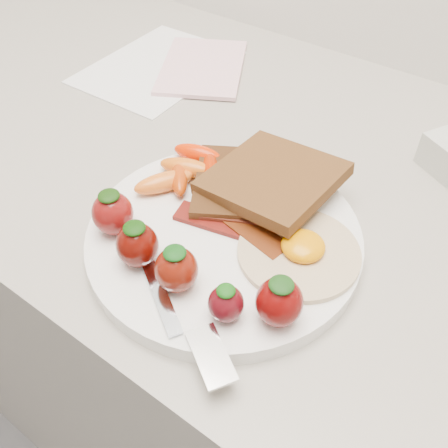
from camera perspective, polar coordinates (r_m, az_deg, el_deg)
The scene contains 11 objects.
counter at distance 0.94m, azimuth 4.73°, elevation -15.61°, with size 2.00×0.60×0.90m, color gray.
plate at distance 0.49m, azimuth -0.00°, elevation -1.55°, with size 0.27×0.27×0.02m, color white.
toast_lower at distance 0.53m, azimuth 2.77°, elevation 4.56°, with size 0.11×0.11×0.01m, color black.
toast_upper at distance 0.52m, azimuth 5.58°, elevation 5.22°, with size 0.12×0.12×0.01m, color #452F11.
fried_egg at distance 0.47m, azimuth 8.67°, elevation -3.02°, with size 0.12×0.12×0.02m.
bacon_strips at distance 0.49m, azimuth 1.50°, elevation 0.34°, with size 0.12×0.08×0.01m.
baby_carrots at distance 0.54m, azimuth -4.40°, elevation 6.13°, with size 0.08×0.11×0.02m.
strawberries at distance 0.44m, azimuth -5.26°, elevation -4.04°, with size 0.22×0.06×0.05m.
fork at distance 0.43m, azimuth -5.33°, elevation -9.74°, with size 0.18×0.10×0.00m.
paper_sheet at distance 0.80m, azimuth -7.56°, elevation 17.38°, with size 0.17×0.23×0.00m, color white.
notepad at distance 0.78m, azimuth -2.47°, elevation 17.52°, with size 0.12×0.17×0.01m, color #F6BDC8.
Camera 1 is at (0.21, 1.29, 1.27)m, focal length 40.00 mm.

